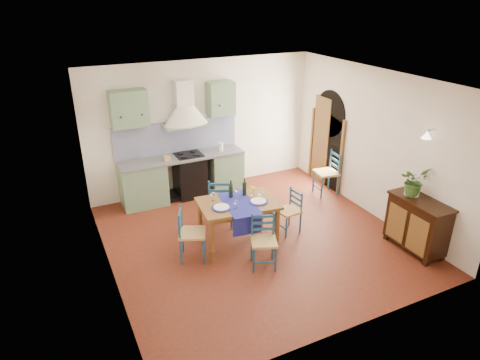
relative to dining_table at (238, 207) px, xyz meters
name	(u,v)px	position (x,y,z in m)	size (l,w,h in m)	color
floor	(256,238)	(0.37, 0.04, -0.73)	(5.00, 5.00, 0.00)	#491C0F
back_wall	(186,148)	(-0.10, 2.33, 0.32)	(5.00, 0.96, 2.80)	white
right_wall	(364,143)	(2.86, 0.32, 0.61)	(0.26, 5.00, 2.80)	white
left_wall	(102,195)	(-2.13, 0.04, 0.67)	(0.04, 5.00, 2.80)	white
ceiling	(259,80)	(0.37, 0.04, 2.08)	(5.00, 5.00, 0.01)	white
dining_table	(238,207)	(0.00, 0.00, 0.00)	(1.38, 1.06, 1.14)	brown
chair_near	(264,241)	(0.11, -0.70, -0.28)	(0.52, 0.52, 0.86)	navy
chair_far	(221,201)	(0.00, 0.76, -0.22)	(0.61, 0.61, 0.98)	navy
chair_left	(190,234)	(-0.88, -0.03, -0.26)	(0.56, 0.56, 0.91)	navy
chair_right	(290,211)	(1.04, 0.02, -0.31)	(0.41, 0.41, 0.80)	navy
chair_spare	(328,173)	(2.60, 1.02, -0.24)	(0.50, 0.50, 0.95)	navy
sideboard	(417,223)	(2.63, -1.42, -0.22)	(0.50, 1.05, 0.94)	black
potted_plant	(414,181)	(2.64, -1.20, 0.45)	(0.45, 0.39, 0.49)	#355823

